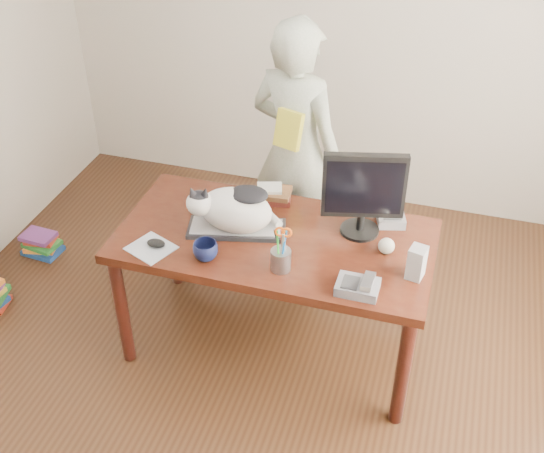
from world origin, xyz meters
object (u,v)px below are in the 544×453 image
Objects in this scene: mouse at (156,243)px; book_stack at (272,194)px; calculator at (390,216)px; keyboard at (237,228)px; book_pile_b at (41,244)px; desk at (279,251)px; speaker at (417,263)px; phone at (359,286)px; coffee_mug at (205,251)px; monitor at (364,190)px; cat at (233,208)px; person at (296,152)px; pen_cup at (281,258)px; baseball at (386,246)px.

mouse is 0.46× the size of book_stack.
book_stack is 0.65m from calculator.
keyboard is 2.04× the size of book_pile_b.
mouse is (-0.54, -0.33, 0.17)m from desk.
speaker is (0.92, -0.10, 0.07)m from keyboard.
speaker is (0.23, 0.18, 0.05)m from phone.
coffee_mug is at bearing -114.57° from book_stack.
monitor is 2.77× the size of speaker.
cat is at bearing -173.65° from speaker.
book_stack is 0.43m from person.
pen_cup is 0.37m from coffee_mug.
speaker is 0.10× the size of person.
mouse is 0.07× the size of person.
phone is at bearing -103.36° from baseball.
calculator reaches higher than book_pile_b.
mouse is 1.21m from calculator.
calculator is (0.81, 0.58, -0.02)m from coffee_mug.
mouse is 0.66× the size of speaker.
desk is at bearing 175.41° from baseball.
book_pile_b is at bearing 161.07° from monitor.
person is at bearing 101.08° from pen_cup.
person reaches higher than monitor.
pen_cup reaches higher than keyboard.
person is (0.11, 0.76, 0.05)m from keyboard.
keyboard is 4.37× the size of coffee_mug.
pen_cup is at bearing -144.01° from calculator.
cat is (-0.22, -0.09, 0.29)m from desk.
calculator is at bearing 163.03° from person.
baseball reaches higher than mouse.
calculator is 0.77m from person.
book_pile_b is (-2.13, 0.20, -0.94)m from monitor.
pen_cup reaches higher than speaker.
cat is at bearing -157.67° from desk.
mouse is at bearing -156.72° from cat.
coffee_mug is at bearing -117.66° from keyboard.
baseball is (0.46, 0.27, -0.03)m from pen_cup.
baseball is at bearing -4.59° from desk.
baseball reaches higher than keyboard.
phone is at bearing -130.42° from speaker.
coffee_mug is 0.61m from book_stack.
calculator reaches higher than mouse.
cat is at bearing -13.52° from book_pile_b.
desk is 0.37m from cat.
desk is at bearing 115.84° from person.
desk is at bearing 9.37° from cat.
cat is 1.86× the size of book_pile_b.
pen_cup reaches higher than book_stack.
monitor is (0.41, 0.08, 0.41)m from desk.
calculator is (0.13, 0.16, -0.23)m from monitor.
phone is at bearing -110.63° from calculator.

